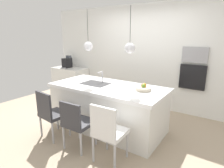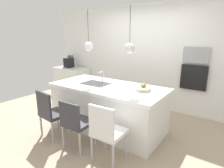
{
  "view_description": "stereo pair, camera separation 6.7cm",
  "coord_description": "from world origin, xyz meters",
  "views": [
    {
      "loc": [
        2.06,
        -2.9,
        1.86
      ],
      "look_at": [
        0.1,
        0.0,
        0.94
      ],
      "focal_mm": 30.29,
      "sensor_mm": 36.0,
      "label": 1
    },
    {
      "loc": [
        2.11,
        -2.86,
        1.86
      ],
      "look_at": [
        0.1,
        0.0,
        0.94
      ],
      "focal_mm": 30.29,
      "sensor_mm": 36.0,
      "label": 2
    }
  ],
  "objects": [
    {
      "name": "floor",
      "position": [
        0.0,
        0.0,
        0.0
      ],
      "size": [
        6.6,
        6.6,
        0.0
      ],
      "primitive_type": "plane",
      "color": "tan",
      "rests_on": "ground"
    },
    {
      "name": "back_wall",
      "position": [
        0.0,
        1.65,
        1.3
      ],
      "size": [
        6.0,
        0.1,
        2.6
      ],
      "primitive_type": "cube",
      "color": "white",
      "rests_on": "ground"
    },
    {
      "name": "kitchen_island",
      "position": [
        0.0,
        0.0,
        0.45
      ],
      "size": [
        2.27,
        1.08,
        0.89
      ],
      "color": "white",
      "rests_on": "ground"
    },
    {
      "name": "sink_basin",
      "position": [
        -0.31,
        0.0,
        0.88
      ],
      "size": [
        0.56,
        0.4,
        0.02
      ],
      "primitive_type": "cube",
      "color": "#2D2D30",
      "rests_on": "kitchen_island"
    },
    {
      "name": "faucet",
      "position": [
        -0.31,
        0.21,
        1.03
      ],
      "size": [
        0.02,
        0.17,
        0.22
      ],
      "color": "silver",
      "rests_on": "kitchen_island"
    },
    {
      "name": "fruit_bowl",
      "position": [
        0.71,
        0.1,
        0.93
      ],
      "size": [
        0.28,
        0.28,
        0.13
      ],
      "color": "beige",
      "rests_on": "kitchen_island"
    },
    {
      "name": "side_counter",
      "position": [
        -2.4,
        1.28,
        0.41
      ],
      "size": [
        1.1,
        0.6,
        0.83
      ],
      "primitive_type": "cube",
      "color": "white",
      "rests_on": "ground"
    },
    {
      "name": "coffee_machine",
      "position": [
        -2.5,
        1.28,
        0.99
      ],
      "size": [
        0.2,
        0.35,
        0.38
      ],
      "color": "black",
      "rests_on": "side_counter"
    },
    {
      "name": "microwave",
      "position": [
        1.24,
        1.58,
        1.43
      ],
      "size": [
        0.54,
        0.08,
        0.34
      ],
      "primitive_type": "cube",
      "color": "#9E9EA3",
      "rests_on": "back_wall"
    },
    {
      "name": "oven",
      "position": [
        1.24,
        1.58,
        0.93
      ],
      "size": [
        0.56,
        0.08,
        0.56
      ],
      "primitive_type": "cube",
      "color": "black",
      "rests_on": "back_wall"
    },
    {
      "name": "chair_near",
      "position": [
        -0.63,
        -0.89,
        0.5
      ],
      "size": [
        0.49,
        0.47,
        0.9
      ],
      "color": "#333338",
      "rests_on": "ground"
    },
    {
      "name": "chair_middle",
      "position": [
        0.01,
        -0.89,
        0.48
      ],
      "size": [
        0.45,
        0.46,
        0.85
      ],
      "color": "#333338",
      "rests_on": "ground"
    },
    {
      "name": "chair_far",
      "position": [
        0.63,
        -0.89,
        0.52
      ],
      "size": [
        0.45,
        0.44,
        0.92
      ],
      "color": "white",
      "rests_on": "ground"
    },
    {
      "name": "pendant_light_left",
      "position": [
        -0.47,
        0.0,
        1.63
      ],
      "size": [
        0.18,
        0.18,
        0.78
      ],
      "color": "silver"
    },
    {
      "name": "pendant_light_right",
      "position": [
        0.47,
        0.0,
        1.63
      ],
      "size": [
        0.18,
        0.18,
        0.78
      ],
      "color": "silver"
    }
  ]
}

